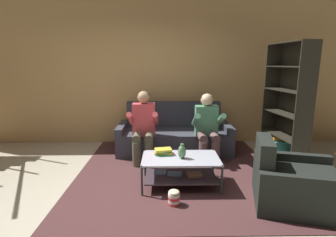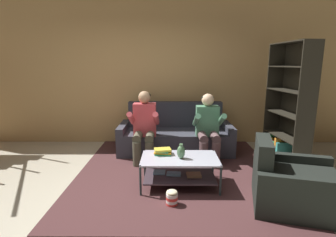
{
  "view_description": "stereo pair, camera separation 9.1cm",
  "coord_description": "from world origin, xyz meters",
  "px_view_note": "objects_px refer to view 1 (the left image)",
  "views": [
    {
      "loc": [
        0.39,
        -2.96,
        1.64
      ],
      "look_at": [
        0.46,
        0.86,
        0.83
      ],
      "focal_mm": 28.0,
      "sensor_mm": 36.0,
      "label": 1
    },
    {
      "loc": [
        0.48,
        -2.96,
        1.64
      ],
      "look_at": [
        0.46,
        0.86,
        0.83
      ],
      "focal_mm": 28.0,
      "sensor_mm": 36.0,
      "label": 2
    }
  ],
  "objects_px": {
    "coffee_table": "(180,167)",
    "popcorn_tub": "(174,198)",
    "couch": "(174,136)",
    "vase": "(182,152)",
    "armchair": "(293,184)",
    "book_stack": "(163,152)",
    "person_seated_left": "(144,124)",
    "person_seated_right": "(207,125)",
    "bookshelf": "(286,112)"
  },
  "relations": [
    {
      "from": "person_seated_right",
      "to": "vase",
      "type": "bearing_deg",
      "value": -116.4
    },
    {
      "from": "coffee_table",
      "to": "armchair",
      "type": "relative_size",
      "value": 0.94
    },
    {
      "from": "coffee_table",
      "to": "armchair",
      "type": "xyz_separation_m",
      "value": [
        1.28,
        -0.52,
        -0.0
      ]
    },
    {
      "from": "coffee_table",
      "to": "bookshelf",
      "type": "bearing_deg",
      "value": 30.63
    },
    {
      "from": "person_seated_left",
      "to": "popcorn_tub",
      "type": "bearing_deg",
      "value": -72.9
    },
    {
      "from": "couch",
      "to": "person_seated_right",
      "type": "distance_m",
      "value": 0.81
    },
    {
      "from": "person_seated_left",
      "to": "armchair",
      "type": "height_order",
      "value": "person_seated_left"
    },
    {
      "from": "person_seated_right",
      "to": "coffee_table",
      "type": "bearing_deg",
      "value": -117.93
    },
    {
      "from": "vase",
      "to": "armchair",
      "type": "height_order",
      "value": "armchair"
    },
    {
      "from": "armchair",
      "to": "popcorn_tub",
      "type": "xyz_separation_m",
      "value": [
        -1.39,
        0.01,
        -0.17
      ]
    },
    {
      "from": "couch",
      "to": "armchair",
      "type": "xyz_separation_m",
      "value": [
        1.31,
        -2.0,
        -0.03
      ]
    },
    {
      "from": "coffee_table",
      "to": "armchair",
      "type": "height_order",
      "value": "armchair"
    },
    {
      "from": "couch",
      "to": "person_seated_left",
      "type": "xyz_separation_m",
      "value": [
        -0.54,
        -0.51,
        0.35
      ]
    },
    {
      "from": "couch",
      "to": "popcorn_tub",
      "type": "height_order",
      "value": "couch"
    },
    {
      "from": "couch",
      "to": "vase",
      "type": "relative_size",
      "value": 10.47
    },
    {
      "from": "couch",
      "to": "coffee_table",
      "type": "xyz_separation_m",
      "value": [
        0.03,
        -1.48,
        -0.03
      ]
    },
    {
      "from": "vase",
      "to": "book_stack",
      "type": "xyz_separation_m",
      "value": [
        -0.24,
        0.15,
        -0.05
      ]
    },
    {
      "from": "person_seated_left",
      "to": "popcorn_tub",
      "type": "distance_m",
      "value": 1.64
    },
    {
      "from": "couch",
      "to": "armchair",
      "type": "relative_size",
      "value": 1.9
    },
    {
      "from": "person_seated_left",
      "to": "armchair",
      "type": "relative_size",
      "value": 1.08
    },
    {
      "from": "couch",
      "to": "coffee_table",
      "type": "distance_m",
      "value": 1.48
    },
    {
      "from": "vase",
      "to": "popcorn_tub",
      "type": "distance_m",
      "value": 0.63
    },
    {
      "from": "person_seated_right",
      "to": "vase",
      "type": "xyz_separation_m",
      "value": [
        -0.5,
        -1.0,
        -0.12
      ]
    },
    {
      "from": "person_seated_left",
      "to": "book_stack",
      "type": "relative_size",
      "value": 4.72
    },
    {
      "from": "person_seated_right",
      "to": "armchair",
      "type": "bearing_deg",
      "value": -62.45
    },
    {
      "from": "person_seated_right",
      "to": "bookshelf",
      "type": "bearing_deg",
      "value": 7.01
    },
    {
      "from": "armchair",
      "to": "bookshelf",
      "type": "bearing_deg",
      "value": 69.0
    },
    {
      "from": "coffee_table",
      "to": "popcorn_tub",
      "type": "height_order",
      "value": "coffee_table"
    },
    {
      "from": "couch",
      "to": "bookshelf",
      "type": "relative_size",
      "value": 1.05
    },
    {
      "from": "couch",
      "to": "popcorn_tub",
      "type": "xyz_separation_m",
      "value": [
        -0.08,
        -1.99,
        -0.2
      ]
    },
    {
      "from": "person_seated_right",
      "to": "book_stack",
      "type": "bearing_deg",
      "value": -131.25
    },
    {
      "from": "coffee_table",
      "to": "person_seated_left",
      "type": "bearing_deg",
      "value": 120.14
    },
    {
      "from": "vase",
      "to": "armchair",
      "type": "relative_size",
      "value": 0.18
    },
    {
      "from": "bookshelf",
      "to": "popcorn_tub",
      "type": "bearing_deg",
      "value": -140.95
    },
    {
      "from": "book_stack",
      "to": "armchair",
      "type": "xyz_separation_m",
      "value": [
        1.51,
        -0.64,
        -0.18
      ]
    },
    {
      "from": "bookshelf",
      "to": "popcorn_tub",
      "type": "relative_size",
      "value": 10.53
    },
    {
      "from": "coffee_table",
      "to": "book_stack",
      "type": "relative_size",
      "value": 4.1
    },
    {
      "from": "bookshelf",
      "to": "popcorn_tub",
      "type": "height_order",
      "value": "bookshelf"
    },
    {
      "from": "armchair",
      "to": "vase",
      "type": "bearing_deg",
      "value": 159.1
    },
    {
      "from": "couch",
      "to": "person_seated_right",
      "type": "height_order",
      "value": "person_seated_right"
    },
    {
      "from": "book_stack",
      "to": "coffee_table",
      "type": "bearing_deg",
      "value": -27.71
    },
    {
      "from": "person_seated_right",
      "to": "vase",
      "type": "height_order",
      "value": "person_seated_right"
    },
    {
      "from": "person_seated_left",
      "to": "vase",
      "type": "distance_m",
      "value": 1.17
    },
    {
      "from": "vase",
      "to": "popcorn_tub",
      "type": "relative_size",
      "value": 1.06
    },
    {
      "from": "person_seated_left",
      "to": "armchair",
      "type": "distance_m",
      "value": 2.4
    },
    {
      "from": "person_seated_left",
      "to": "couch",
      "type": "bearing_deg",
      "value": 43.73
    },
    {
      "from": "couch",
      "to": "vase",
      "type": "xyz_separation_m",
      "value": [
        0.04,
        -1.52,
        0.21
      ]
    },
    {
      "from": "vase",
      "to": "popcorn_tub",
      "type": "xyz_separation_m",
      "value": [
        -0.12,
        -0.47,
        -0.4
      ]
    },
    {
      "from": "person_seated_left",
      "to": "person_seated_right",
      "type": "bearing_deg",
      "value": -0.21
    },
    {
      "from": "popcorn_tub",
      "to": "vase",
      "type": "bearing_deg",
      "value": 75.44
    }
  ]
}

